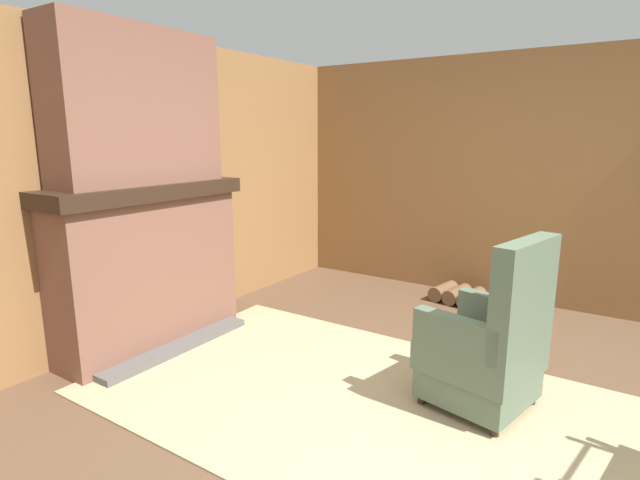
{
  "coord_description": "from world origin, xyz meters",
  "views": [
    {
      "loc": [
        0.69,
        -2.34,
        1.61
      ],
      "look_at": [
        -1.15,
        0.44,
        0.9
      ],
      "focal_mm": 28.0,
      "sensor_mm": 36.0,
      "label": 1
    }
  ],
  "objects_px": {
    "storage_case": "(189,170)",
    "decorative_plate_on_mantel": "(134,164)",
    "armchair": "(488,348)",
    "oil_lamp_vase": "(97,175)",
    "firewood_stack": "(457,294)"
  },
  "relations": [
    {
      "from": "decorative_plate_on_mantel",
      "to": "firewood_stack",
      "type": "bearing_deg",
      "value": 53.05
    },
    {
      "from": "armchair",
      "to": "storage_case",
      "type": "bearing_deg",
      "value": 11.59
    },
    {
      "from": "armchair",
      "to": "firewood_stack",
      "type": "bearing_deg",
      "value": -54.82
    },
    {
      "from": "firewood_stack",
      "to": "armchair",
      "type": "bearing_deg",
      "value": -67.01
    },
    {
      "from": "oil_lamp_vase",
      "to": "storage_case",
      "type": "relative_size",
      "value": 1.02
    },
    {
      "from": "storage_case",
      "to": "decorative_plate_on_mantel",
      "type": "xyz_separation_m",
      "value": [
        -0.02,
        -0.51,
        0.07
      ]
    },
    {
      "from": "firewood_stack",
      "to": "storage_case",
      "type": "xyz_separation_m",
      "value": [
        -1.71,
        -1.79,
        1.25
      ]
    },
    {
      "from": "firewood_stack",
      "to": "decorative_plate_on_mantel",
      "type": "bearing_deg",
      "value": -126.95
    },
    {
      "from": "firewood_stack",
      "to": "oil_lamp_vase",
      "type": "height_order",
      "value": "oil_lamp_vase"
    },
    {
      "from": "storage_case",
      "to": "decorative_plate_on_mantel",
      "type": "distance_m",
      "value": 0.51
    },
    {
      "from": "armchair",
      "to": "firewood_stack",
      "type": "relative_size",
      "value": 2.11
    },
    {
      "from": "firewood_stack",
      "to": "decorative_plate_on_mantel",
      "type": "relative_size",
      "value": 1.69
    },
    {
      "from": "oil_lamp_vase",
      "to": "storage_case",
      "type": "xyz_separation_m",
      "value": [
        0.0,
        0.82,
        -0.01
      ]
    },
    {
      "from": "firewood_stack",
      "to": "storage_case",
      "type": "bearing_deg",
      "value": -133.64
    },
    {
      "from": "firewood_stack",
      "to": "oil_lamp_vase",
      "type": "bearing_deg",
      "value": -123.15
    }
  ]
}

